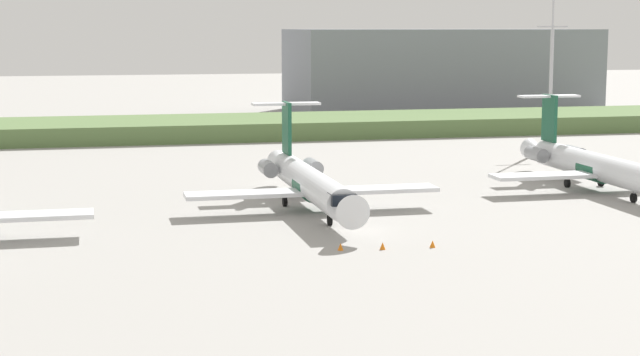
# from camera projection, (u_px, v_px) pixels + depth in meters

# --- Properties ---
(ground_plane) EXTENTS (500.00, 500.00, 0.00)m
(ground_plane) POSITION_uv_depth(u_px,v_px,m) (279.00, 179.00, 111.26)
(ground_plane) COLOR #9E9B96
(grass_berm) EXTENTS (320.00, 20.00, 2.64)m
(grass_berm) POSITION_uv_depth(u_px,v_px,m) (223.00, 127.00, 155.06)
(grass_berm) COLOR #597542
(grass_berm) RESTS_ON ground
(regional_jet_third) EXTENTS (22.81, 31.00, 9.00)m
(regional_jet_third) POSITION_uv_depth(u_px,v_px,m) (309.00, 181.00, 92.76)
(regional_jet_third) COLOR silver
(regional_jet_third) RESTS_ON ground
(regional_jet_fourth) EXTENTS (22.81, 31.00, 9.00)m
(regional_jet_fourth) POSITION_uv_depth(u_px,v_px,m) (593.00, 165.00, 103.83)
(regional_jet_fourth) COLOR silver
(regional_jet_fourth) RESTS_ON ground
(antenna_mast) EXTENTS (4.40, 0.50, 25.15)m
(antenna_mast) POSITION_uv_depth(u_px,v_px,m) (551.00, 72.00, 138.40)
(antenna_mast) COLOR #B2B2B7
(antenna_mast) RESTS_ON ground
(distant_hangar) EXTENTS (56.99, 27.32, 15.93)m
(distant_hangar) POSITION_uv_depth(u_px,v_px,m) (439.00, 71.00, 199.25)
(distant_hangar) COLOR gray
(distant_hangar) RESTS_ON ground
(safety_cone_front_marker) EXTENTS (0.44, 0.44, 0.55)m
(safety_cone_front_marker) POSITION_uv_depth(u_px,v_px,m) (341.00, 247.00, 75.88)
(safety_cone_front_marker) COLOR orange
(safety_cone_front_marker) RESTS_ON ground
(safety_cone_mid_marker) EXTENTS (0.44, 0.44, 0.55)m
(safety_cone_mid_marker) POSITION_uv_depth(u_px,v_px,m) (383.00, 246.00, 76.14)
(safety_cone_mid_marker) COLOR orange
(safety_cone_mid_marker) RESTS_ON ground
(safety_cone_rear_marker) EXTENTS (0.44, 0.44, 0.55)m
(safety_cone_rear_marker) POSITION_uv_depth(u_px,v_px,m) (433.00, 244.00, 76.85)
(safety_cone_rear_marker) COLOR orange
(safety_cone_rear_marker) RESTS_ON ground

